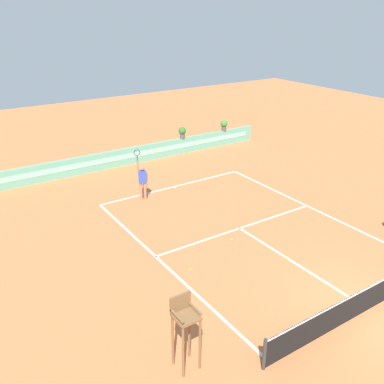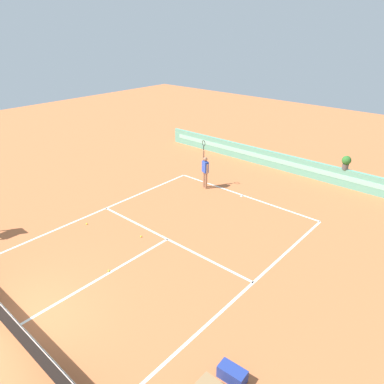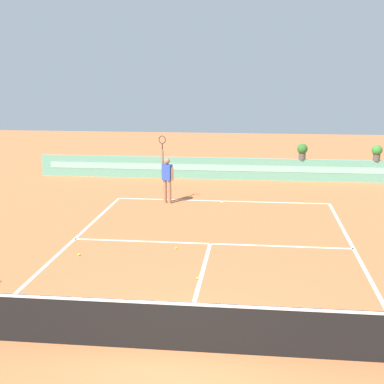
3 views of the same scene
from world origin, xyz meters
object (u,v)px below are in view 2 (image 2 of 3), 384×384
(tennis_ball_mid_court, at_px, (141,236))
(tennis_ball_by_sideline, at_px, (109,271))
(potted_plant_right, at_px, (346,162))
(tennis_player, at_px, (205,169))
(gear_bag, at_px, (232,374))
(tennis_ball_near_baseline, at_px, (87,224))

(tennis_ball_mid_court, bearing_deg, tennis_ball_by_sideline, -69.33)
(potted_plant_right, bearing_deg, tennis_ball_mid_court, -112.10)
(potted_plant_right, bearing_deg, tennis_ball_by_sideline, -105.01)
(tennis_player, bearing_deg, gear_bag, -47.29)
(tennis_ball_mid_court, bearing_deg, tennis_player, 101.68)
(tennis_player, relative_size, tennis_ball_mid_court, 38.01)
(gear_bag, bearing_deg, tennis_ball_by_sideline, 174.17)
(tennis_ball_mid_court, bearing_deg, potted_plant_right, 67.90)
(tennis_player, relative_size, potted_plant_right, 3.57)
(tennis_player, height_order, tennis_ball_near_baseline, tennis_player)
(tennis_ball_near_baseline, xyz_separation_m, potted_plant_right, (6.88, 11.48, 1.38))
(tennis_player, bearing_deg, tennis_ball_mid_court, -78.32)
(tennis_ball_near_baseline, bearing_deg, potted_plant_right, 59.09)
(tennis_ball_mid_court, bearing_deg, gear_bag, -23.34)
(tennis_player, distance_m, tennis_ball_by_sideline, 8.13)
(tennis_ball_near_baseline, height_order, tennis_ball_by_sideline, same)
(tennis_player, bearing_deg, tennis_ball_near_baseline, -102.50)
(tennis_ball_mid_court, distance_m, potted_plant_right, 11.52)
(gear_bag, distance_m, tennis_ball_near_baseline, 9.39)
(gear_bag, xyz_separation_m, tennis_player, (-7.75, 8.40, 0.87))
(tennis_ball_near_baseline, distance_m, tennis_ball_mid_court, 2.72)
(potted_plant_right, bearing_deg, tennis_ball_near_baseline, -120.91)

